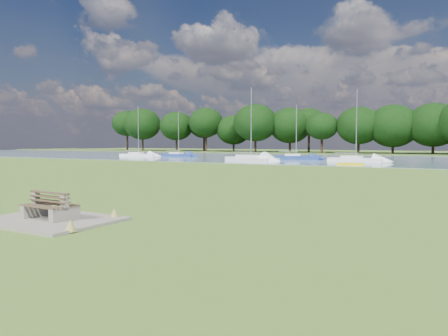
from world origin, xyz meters
The scene contains 12 objects.
ground centered at (0.00, 0.00, 0.00)m, with size 220.00×220.00×0.00m, color olive.
river centered at (0.00, 42.00, 0.00)m, with size 220.00×40.00×0.10m, color slate.
far_bank centered at (0.00, 72.00, 0.00)m, with size 220.00×20.00×0.40m, color #4C6626.
concrete_pad centered at (0.00, -14.00, 0.05)m, with size 4.20×3.20×0.10m, color gray.
bench_pair centered at (0.00, -14.00, 0.49)m, with size 1.83×1.13×0.96m.
kayak centered at (0.75, 24.00, 0.19)m, with size 2.82×0.66×0.28m, color yellow.
tree_line centered at (6.06, 68.00, 6.49)m, with size 153.04×9.04×10.94m.
sailboat_1 centered at (-9.72, 35.53, 0.53)m, with size 6.41×3.52×7.76m.
sailboat_2 centered at (-0.66, 32.41, 0.52)m, with size 7.09×2.82×9.08m.
sailboat_3 centered at (-36.73, 33.15, 0.50)m, with size 6.59×2.91×8.48m.
sailboat_5 centered at (-12.60, 26.79, 0.55)m, with size 8.43×5.48×9.43m.
sailboat_6 centered at (-31.09, 36.82, 0.48)m, with size 6.19×1.87×7.48m.
Camera 1 is at (12.00, -23.56, 2.64)m, focal length 35.00 mm.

